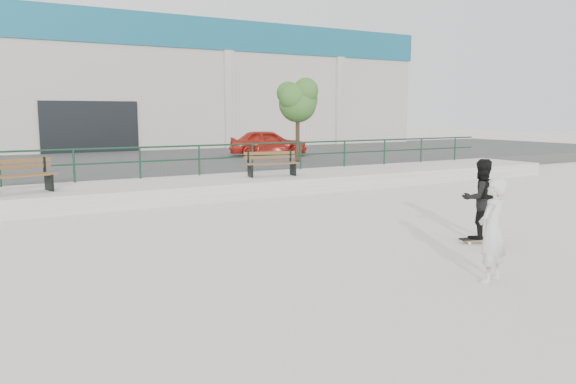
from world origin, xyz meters
TOP-DOWN VIEW (x-y plane):
  - ground at (0.00, 0.00)m, footprint 120.00×120.00m
  - ledge at (0.00, 9.50)m, footprint 30.00×3.00m
  - parking_strip at (0.00, 18.00)m, footprint 60.00×14.00m
  - railing at (-0.00, 10.80)m, footprint 28.00×0.06m
  - commercial_building at (-0.00, 31.99)m, footprint 44.20×16.33m
  - bench_left at (-4.72, 9.19)m, footprint 2.04×0.96m
  - bench_right at (2.99, 9.38)m, footprint 1.85×0.84m
  - tree at (6.51, 13.51)m, footprint 1.99×1.77m
  - red_car at (6.99, 17.11)m, footprint 4.06×2.75m
  - skateboard at (3.05, 0.65)m, footprint 0.80×0.41m
  - standing_skater at (3.05, 0.65)m, footprint 0.93×0.81m
  - seated_skater at (1.09, -1.29)m, footprint 0.68×0.54m

SIDE VIEW (x-z plane):
  - ground at x=0.00m, z-range 0.00..0.00m
  - skateboard at x=3.05m, z-range 0.03..0.12m
  - ledge at x=0.00m, z-range 0.00..0.50m
  - parking_strip at x=0.00m, z-range 0.00..0.50m
  - seated_skater at x=1.09m, z-range 0.00..1.63m
  - standing_skater at x=3.05m, z-range 0.09..1.70m
  - bench_right at x=2.99m, z-range 0.50..1.32m
  - bench_left at x=-4.72m, z-range 0.50..1.40m
  - red_car at x=6.99m, z-range 0.50..1.78m
  - railing at x=0.00m, z-range 0.73..1.76m
  - tree at x=6.51m, z-range 1.38..4.91m
  - commercial_building at x=0.00m, z-range 0.58..8.58m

